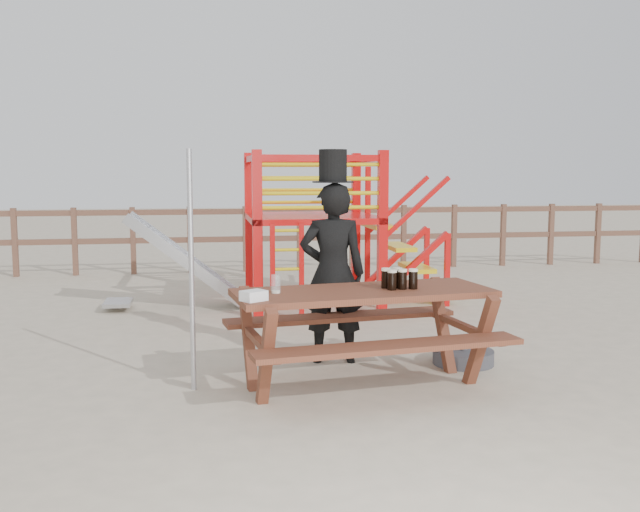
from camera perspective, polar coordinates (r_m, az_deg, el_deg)
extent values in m
plane|color=#BFAE94|center=(6.43, 2.47, -9.79)|extent=(60.00, 60.00, 0.00)
cube|color=brown|center=(13.11, -3.84, 3.60)|extent=(15.00, 0.06, 0.10)
cube|color=brown|center=(13.15, -3.82, 1.40)|extent=(15.00, 0.06, 0.10)
cube|color=brown|center=(13.48, -23.23, 1.00)|extent=(0.09, 0.09, 1.20)
cube|color=brown|center=(13.27, -19.03, 1.10)|extent=(0.09, 0.09, 1.20)
cube|color=brown|center=(13.14, -14.73, 1.19)|extent=(0.09, 0.09, 1.20)
cube|color=brown|center=(13.09, -10.37, 1.28)|extent=(0.09, 0.09, 1.20)
cube|color=brown|center=(13.11, -5.99, 1.36)|extent=(0.09, 0.09, 1.20)
cube|color=brown|center=(13.21, -1.66, 1.44)|extent=(0.09, 0.09, 1.20)
cube|color=brown|center=(13.38, 2.59, 1.50)|extent=(0.09, 0.09, 1.20)
cube|color=brown|center=(13.62, 6.71, 1.56)|extent=(0.09, 0.09, 1.20)
cube|color=brown|center=(13.93, 10.67, 1.60)|extent=(0.09, 0.09, 1.20)
cube|color=brown|center=(14.31, 14.43, 1.64)|extent=(0.09, 0.09, 1.20)
cube|color=brown|center=(14.74, 17.99, 1.67)|extent=(0.09, 0.09, 1.20)
cube|color=brown|center=(15.22, 21.34, 1.69)|extent=(0.09, 0.09, 1.20)
cube|color=red|center=(8.89, -5.02, 1.71)|extent=(0.12, 0.12, 2.10)
cube|color=red|center=(9.15, 5.02, 1.86)|extent=(0.12, 0.12, 2.10)
cube|color=red|center=(10.48, -5.70, 2.48)|extent=(0.12, 0.12, 2.10)
cube|color=red|center=(10.70, 2.88, 2.59)|extent=(0.12, 0.12, 2.10)
cube|color=red|center=(9.76, -0.71, 3.07)|extent=(1.72, 1.72, 0.08)
cube|color=red|center=(8.95, 0.07, 7.86)|extent=(1.60, 0.08, 0.08)
cube|color=red|center=(10.53, -1.38, 7.70)|extent=(1.60, 0.08, 0.08)
cube|color=red|center=(9.65, -5.45, 7.75)|extent=(0.08, 1.60, 0.08)
cube|color=red|center=(9.90, 3.91, 7.74)|extent=(0.08, 1.60, 0.08)
cylinder|color=yellow|center=(8.96, 0.07, 3.89)|extent=(1.50, 0.05, 0.05)
cylinder|color=yellow|center=(10.54, -1.37, 4.33)|extent=(1.50, 0.05, 0.05)
cylinder|color=yellow|center=(8.96, 0.07, 5.04)|extent=(1.50, 0.05, 0.05)
cylinder|color=yellow|center=(10.54, -1.37, 5.31)|extent=(1.50, 0.05, 0.05)
cylinder|color=yellow|center=(8.95, 0.07, 6.20)|extent=(1.50, 0.05, 0.05)
cylinder|color=yellow|center=(10.53, -1.38, 6.29)|extent=(1.50, 0.05, 0.05)
cylinder|color=yellow|center=(8.95, 0.07, 7.35)|extent=(1.50, 0.05, 0.05)
cylinder|color=yellow|center=(10.53, -1.38, 7.27)|extent=(1.50, 0.05, 0.05)
cube|color=red|center=(8.81, -3.81, -1.27)|extent=(0.06, 0.06, 1.20)
cube|color=red|center=(8.85, -1.49, -1.22)|extent=(0.06, 0.06, 1.20)
cylinder|color=yellow|center=(8.90, -2.63, -4.12)|extent=(0.36, 0.04, 0.04)
cylinder|color=yellow|center=(8.86, -2.64, -2.59)|extent=(0.36, 0.04, 0.04)
cylinder|color=yellow|center=(8.82, -2.65, -1.06)|extent=(0.36, 0.04, 0.04)
cylinder|color=yellow|center=(8.79, -2.66, 0.49)|extent=(0.36, 0.04, 0.04)
cylinder|color=yellow|center=(8.77, -2.67, 2.05)|extent=(0.36, 0.04, 0.04)
cube|color=yellow|center=(9.96, 4.71, 2.43)|extent=(0.30, 0.90, 0.06)
cube|color=yellow|center=(10.06, 6.24, 0.74)|extent=(0.30, 0.90, 0.06)
cube|color=yellow|center=(10.17, 7.74, -0.91)|extent=(0.30, 0.90, 0.06)
cube|color=yellow|center=(10.30, 9.20, -2.53)|extent=(0.30, 0.90, 0.06)
cube|color=red|center=(9.68, 7.63, -0.58)|extent=(0.95, 0.08, 0.86)
cube|color=red|center=(10.54, 6.20, 0.04)|extent=(0.95, 0.08, 0.86)
cube|color=#B7B9BE|center=(9.71, -10.67, -0.50)|extent=(1.53, 0.55, 1.21)
cube|color=#B7B9BE|center=(9.43, -10.71, -0.47)|extent=(1.58, 0.04, 1.28)
cube|color=#B7B9BE|center=(9.97, -10.64, -0.08)|extent=(1.58, 0.04, 1.28)
cube|color=#B7B9BE|center=(9.85, -15.85, -3.61)|extent=(0.35, 0.55, 0.05)
cube|color=brown|center=(6.03, 3.49, -2.96)|extent=(2.26, 1.09, 0.05)
cube|color=brown|center=(5.56, 5.62, -7.27)|extent=(2.19, 0.58, 0.04)
cube|color=brown|center=(6.65, 1.68, -4.90)|extent=(2.19, 0.58, 0.04)
cube|color=brown|center=(5.87, -5.08, -7.47)|extent=(0.25, 1.30, 0.78)
cube|color=brown|center=(6.49, 11.16, -6.19)|extent=(0.25, 1.30, 0.78)
imported|color=black|center=(6.82, 1.02, -1.39)|extent=(0.67, 0.49, 1.73)
cube|color=#0B8335|center=(6.93, 0.95, 0.47)|extent=(0.07, 0.03, 0.40)
cylinder|color=black|center=(6.75, 1.03, 5.95)|extent=(0.39, 0.39, 0.01)
cylinder|color=black|center=(6.75, 1.04, 7.27)|extent=(0.27, 0.27, 0.30)
cube|color=white|center=(6.88, 0.97, 8.14)|extent=(0.14, 0.02, 0.03)
cylinder|color=#B2B2B7|center=(6.00, -10.25, -1.22)|extent=(0.04, 0.04, 2.02)
cylinder|color=#3D3D43|center=(7.02, 11.39, -7.92)|extent=(0.58, 0.58, 0.13)
cylinder|color=#3D3D43|center=(6.99, 11.41, -6.95)|extent=(0.07, 0.07, 0.11)
cube|color=white|center=(5.53, -5.33, -3.18)|extent=(0.23, 0.21, 0.08)
cylinder|color=black|center=(6.02, 5.79, -2.02)|extent=(0.08, 0.08, 0.15)
cylinder|color=beige|center=(6.01, 5.80, -1.21)|extent=(0.08, 0.08, 0.02)
cylinder|color=black|center=(6.07, 6.60, -1.96)|extent=(0.08, 0.08, 0.15)
cylinder|color=beige|center=(6.06, 6.61, -1.15)|extent=(0.08, 0.08, 0.02)
cylinder|color=black|center=(6.10, 7.46, -1.93)|extent=(0.08, 0.08, 0.15)
cylinder|color=beige|center=(6.09, 7.47, -1.13)|extent=(0.08, 0.08, 0.02)
cylinder|color=black|center=(6.12, 5.29, -1.87)|extent=(0.08, 0.08, 0.15)
cylinder|color=beige|center=(6.11, 5.30, -1.08)|extent=(0.08, 0.08, 0.02)
cylinder|color=black|center=(6.16, 6.22, -1.83)|extent=(0.08, 0.08, 0.15)
cylinder|color=beige|center=(6.14, 6.23, -1.04)|extent=(0.08, 0.08, 0.02)
cylinder|color=silver|center=(5.86, -3.55, -2.25)|extent=(0.08, 0.08, 0.15)
cylinder|color=beige|center=(5.87, -3.55, -2.87)|extent=(0.07, 0.07, 0.02)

